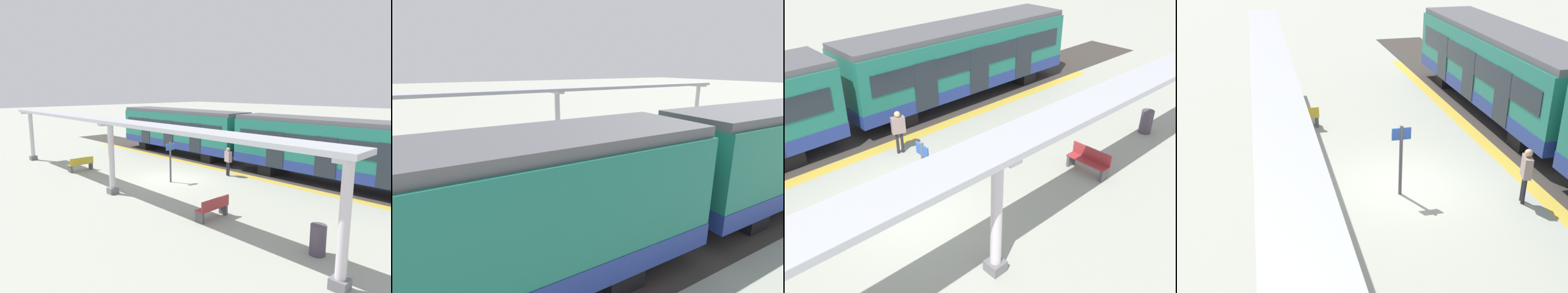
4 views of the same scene
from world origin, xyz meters
TOP-DOWN VIEW (x-y plane):
  - ground_plane at (0.00, 0.00)m, footprint 176.00×176.00m
  - tactile_edge_strip at (-3.80, 0.00)m, footprint 0.52×28.38m
  - trackbed at (-5.66, 0.00)m, footprint 3.20×40.38m
  - train_far_carriage at (-5.65, 6.91)m, footprint 2.65×11.74m
  - canopy_pillar_nearest at (3.61, -10.94)m, footprint 1.10×0.44m
  - canopy_pillar_second at (3.61, 0.11)m, footprint 1.10×0.44m
  - canopy_beam at (3.61, 0.12)m, footprint 1.20×22.93m
  - bench_near_end at (2.46, 5.72)m, footprint 1.50×0.44m
  - bench_mid_platform at (2.64, -5.35)m, footprint 1.51×0.47m
  - platform_info_sign at (0.26, 0.44)m, footprint 0.56×0.10m
  - passenger_waiting_near_edge at (-3.04, 1.71)m, footprint 0.36×0.53m

SIDE VIEW (x-z plane):
  - ground_plane at x=0.00m, z-range 0.00..0.00m
  - trackbed at x=-5.66m, z-range 0.00..0.01m
  - tactile_edge_strip at x=-3.80m, z-range 0.00..0.01m
  - bench_near_end at x=2.46m, z-range 0.01..0.87m
  - bench_mid_platform at x=2.64m, z-range 0.01..0.87m
  - passenger_waiting_near_edge at x=-3.04m, z-range 0.21..1.89m
  - platform_info_sign at x=0.26m, z-range 0.23..2.43m
  - canopy_pillar_nearest at x=3.61m, z-range 0.03..3.48m
  - canopy_pillar_second at x=3.61m, z-range 0.03..3.48m
  - train_far_carriage at x=-5.65m, z-range 0.09..3.57m
  - canopy_beam at x=3.61m, z-range 3.45..3.61m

